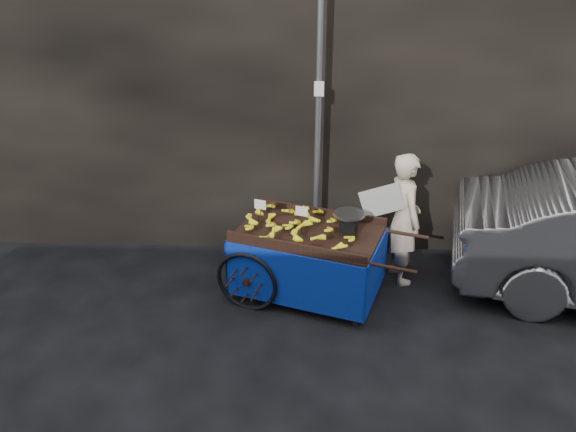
{
  "coord_description": "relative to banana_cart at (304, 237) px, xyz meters",
  "views": [
    {
      "loc": [
        0.16,
        -5.59,
        3.97
      ],
      "look_at": [
        -0.05,
        0.5,
        1.03
      ],
      "focal_mm": 35.0,
      "sensor_mm": 36.0,
      "label": 1
    }
  ],
  "objects": [
    {
      "name": "banana_cart",
      "position": [
        0.0,
        0.0,
        0.0
      ],
      "size": [
        2.55,
        1.74,
        1.27
      ],
      "rotation": [
        0.0,
        0.0,
        -0.33
      ],
      "color": "black",
      "rests_on": "ground"
    },
    {
      "name": "plastic_bag",
      "position": [
        0.93,
        0.29,
        -0.67
      ],
      "size": [
        0.26,
        0.21,
        0.24
      ],
      "primitive_type": "ellipsoid",
      "color": "#1735B3",
      "rests_on": "ground"
    },
    {
      "name": "vendor",
      "position": [
        1.25,
        0.39,
        0.09
      ],
      "size": [
        0.9,
        0.73,
        1.74
      ],
      "rotation": [
        0.0,
        0.0,
        1.86
      ],
      "color": "#CAB296",
      "rests_on": "ground"
    },
    {
      "name": "street_pole",
      "position": [
        0.15,
        0.88,
        1.22
      ],
      "size": [
        0.12,
        0.1,
        4.0
      ],
      "color": "slate",
      "rests_on": "ground"
    },
    {
      "name": "ground",
      "position": [
        -0.15,
        -0.42,
        -0.79
      ],
      "size": [
        80.0,
        80.0,
        0.0
      ],
      "primitive_type": "plane",
      "color": "black",
      "rests_on": "ground"
    },
    {
      "name": "building_wall",
      "position": [
        0.24,
        2.18,
        1.71
      ],
      "size": [
        13.5,
        2.0,
        5.0
      ],
      "color": "black",
      "rests_on": "ground"
    }
  ]
}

